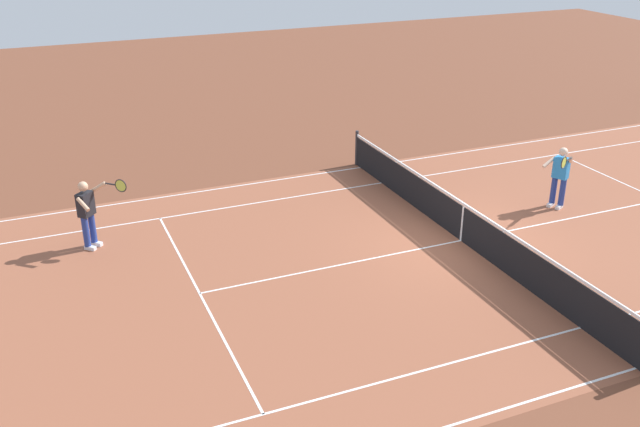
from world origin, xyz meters
TOP-DOWN VIEW (x-y plane):
  - ground_plane at (0.00, 0.00)m, footprint 60.00×60.00m
  - court_slab at (0.00, 0.00)m, footprint 24.20×11.40m
  - court_line_markings at (0.00, 0.00)m, footprint 23.85×11.05m
  - tennis_net at (0.00, 0.00)m, footprint 0.10×11.70m
  - tennis_player_near at (8.18, -3.09)m, footprint 1.14×0.75m
  - tennis_player_far at (-3.45, -0.75)m, footprint 0.88×0.98m

SIDE VIEW (x-z plane):
  - ground_plane at x=0.00m, z-range 0.00..0.00m
  - court_slab at x=0.00m, z-range 0.00..0.00m
  - court_line_markings at x=0.00m, z-range 0.00..0.01m
  - tennis_net at x=0.00m, z-range -0.05..1.03m
  - tennis_player_near at x=8.18m, z-range 0.08..1.78m
  - tennis_player_far at x=-3.45m, z-range 0.08..1.78m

